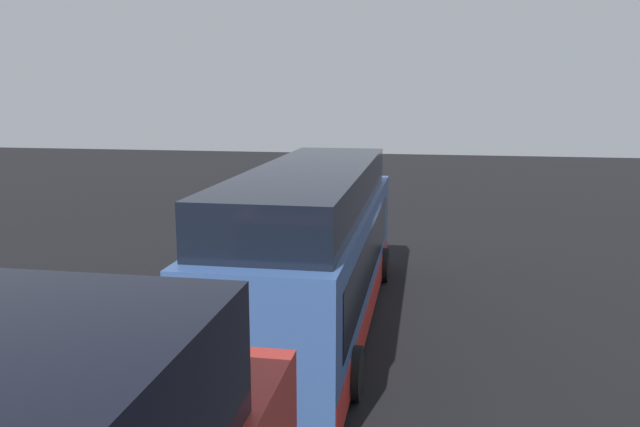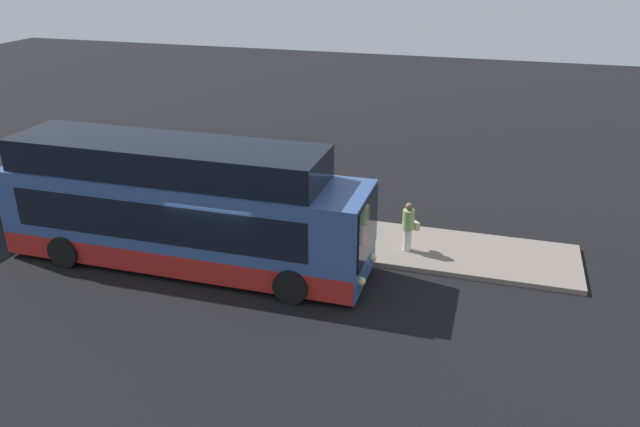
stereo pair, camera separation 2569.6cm
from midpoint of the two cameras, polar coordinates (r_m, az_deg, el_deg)
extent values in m
plane|color=black|center=(11.69, -49.37, -30.74)|extent=(80.00, 80.00, 0.00)
cube|color=slate|center=(14.03, -56.53, -24.40)|extent=(20.00, 2.96, 0.16)
cube|color=#33518C|center=(10.65, -58.78, -26.62)|extent=(10.96, 2.55, 2.64)
cube|color=#B2231E|center=(11.19, -57.83, -30.77)|extent=(10.91, 2.57, 0.70)
cube|color=black|center=(10.42, -60.63, -25.65)|extent=(8.99, 2.58, 1.16)
cube|color=black|center=(12.91, -35.25, -15.11)|extent=(0.06, 2.24, 1.69)
sphere|color=#F9E58C|center=(13.94, -36.74, -19.10)|extent=(0.24, 0.24, 0.24)
sphere|color=#F9E58C|center=(13.04, -32.20, -20.70)|extent=(0.24, 0.24, 0.24)
cylinder|color=black|center=(13.49, -44.38, -21.83)|extent=(0.97, 0.30, 0.97)
cylinder|color=black|center=(11.73, -36.25, -25.77)|extent=(0.97, 0.30, 0.97)
cylinder|color=black|center=(12.01, -78.36, -31.97)|extent=(0.97, 0.30, 0.97)
cylinder|color=black|center=(10.00, -77.72, -40.13)|extent=(0.97, 0.30, 0.97)
cube|color=black|center=(9.72, -63.11, -18.57)|extent=(9.32, 2.35, 0.94)
cylinder|color=gray|center=(13.19, -52.30, -23.45)|extent=(0.26, 0.26, 0.78)
cylinder|color=#8CB766|center=(12.85, -52.82, -20.67)|extent=(0.38, 0.38, 0.68)
sphere|color=beige|center=(12.64, -53.16, -18.82)|extent=(0.25, 0.25, 0.25)
cube|color=maroon|center=(12.93, -53.79, -22.10)|extent=(0.19, 0.30, 0.24)
cylinder|color=silver|center=(15.59, -39.21, -16.66)|extent=(0.36, 0.36, 0.72)
cylinder|color=#8CB766|center=(15.32, -39.52, -14.41)|extent=(0.51, 0.51, 0.62)
sphere|color=brown|center=(15.15, -39.73, -12.92)|extent=(0.23, 0.23, 0.23)
cube|color=beige|center=(15.67, -39.29, -14.87)|extent=(0.29, 0.30, 0.24)
cylinder|color=#2D2D33|center=(13.19, -62.08, -25.21)|extent=(0.39, 0.39, 0.75)
cylinder|color=#334C8C|center=(12.85, -62.65, -22.55)|extent=(0.56, 0.56, 0.65)
sphere|color=brown|center=(12.66, -63.02, -20.78)|extent=(0.24, 0.24, 0.24)
cube|color=maroon|center=(13.17, -61.47, -23.01)|extent=(0.26, 0.31, 0.24)
cube|color=#334C7F|center=(13.60, -60.57, -24.10)|extent=(0.38, 0.25, 0.68)
cylinder|color=black|center=(13.39, -60.93, -22.42)|extent=(0.02, 0.02, 0.24)
cylinder|color=#4C4C51|center=(12.51, -66.71, -22.74)|extent=(0.10, 0.10, 2.68)
cube|color=#E5C64C|center=(12.08, -67.61, -18.51)|extent=(0.04, 0.68, 0.55)
camera|label=1|loc=(12.85, -139.23, -16.45)|focal=35.00mm
camera|label=2|loc=(12.85, 40.77, 16.45)|focal=35.00mm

